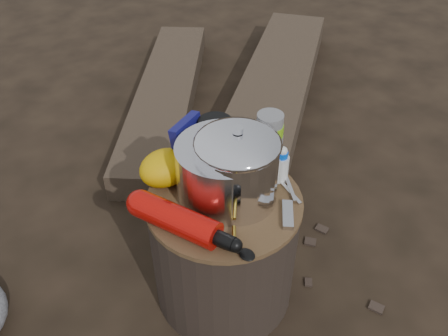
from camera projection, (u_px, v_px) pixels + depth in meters
ground at (224, 288)px, 1.44m from camera, size 60.00×60.00×0.00m
stump at (224, 248)px, 1.33m from camera, size 0.41×0.41×0.37m
log_main at (271, 102)px, 2.15m from camera, size 1.61×1.34×0.15m
log_small at (167, 95)px, 2.24m from camera, size 1.08×1.21×0.11m
foil_windscreen at (225, 170)px, 1.18m from camera, size 0.25×0.25×0.15m
camping_pot at (237, 167)px, 1.15m from camera, size 0.21×0.21×0.21m
fuel_bottle at (177, 219)px, 1.10m from camera, size 0.17×0.29×0.07m
thermos at (268, 145)px, 1.24m from camera, size 0.07×0.07×0.18m
travel_mug at (216, 141)px, 1.29m from camera, size 0.09×0.09×0.13m
stuff_sack at (165, 168)px, 1.23m from camera, size 0.14×0.11×0.10m
food_pouch at (189, 144)px, 1.27m from camera, size 0.12×0.07×0.15m
multitool at (288, 215)px, 1.16m from camera, size 0.08×0.09×0.01m
pot_grabber at (288, 189)px, 1.23m from camera, size 0.07×0.12×0.01m
spork at (223, 246)px, 1.08m from camera, size 0.09×0.13×0.01m
squeeze_bottle at (281, 165)px, 1.24m from camera, size 0.04×0.04×0.10m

